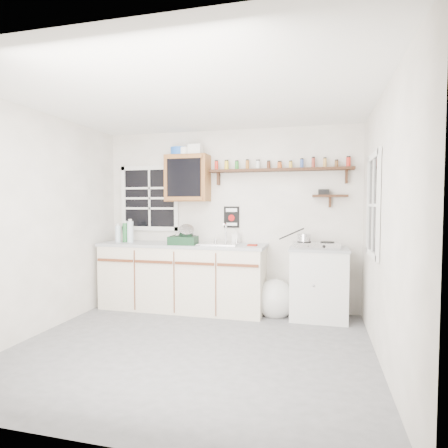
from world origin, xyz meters
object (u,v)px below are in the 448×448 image
at_px(hotplate, 316,245).
at_px(right_cabinet, 319,283).
at_px(upper_cabinet, 188,178).
at_px(spice_shelf, 279,169).
at_px(dish_rack, 184,238).
at_px(main_cabinet, 182,276).

bearing_deg(hotplate, right_cabinet, 19.38).
distance_m(upper_cabinet, spice_shelf, 1.27).
distance_m(right_cabinet, hotplate, 0.49).
bearing_deg(right_cabinet, hotplate, -154.84).
bearing_deg(right_cabinet, upper_cabinet, 176.24).
bearing_deg(dish_rack, main_cabinet, 117.81).
xyz_separation_m(spice_shelf, dish_rack, (-1.23, -0.33, -0.92)).
relative_size(right_cabinet, hotplate, 1.52).
distance_m(spice_shelf, dish_rack, 1.57).
bearing_deg(spice_shelf, right_cabinet, -19.30).
bearing_deg(main_cabinet, hotplate, 0.17).
distance_m(main_cabinet, upper_cabinet, 1.37).
xyz_separation_m(upper_cabinet, spice_shelf, (1.26, 0.07, 0.11)).
relative_size(main_cabinet, spice_shelf, 1.21).
height_order(right_cabinet, upper_cabinet, upper_cabinet).
bearing_deg(main_cabinet, spice_shelf, 9.31).
xyz_separation_m(main_cabinet, dish_rack, (0.07, -0.11, 0.55)).
height_order(spice_shelf, hotplate, spice_shelf).
xyz_separation_m(main_cabinet, upper_cabinet, (0.03, 0.14, 1.36)).
distance_m(main_cabinet, hotplate, 1.86).
bearing_deg(right_cabinet, spice_shelf, 160.70).
distance_m(right_cabinet, dish_rack, 1.85).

